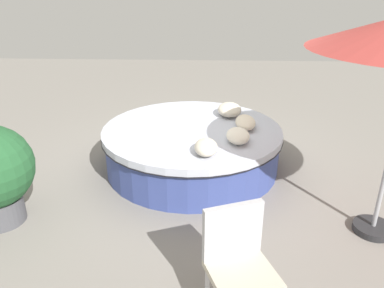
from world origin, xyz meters
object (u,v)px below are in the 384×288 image
at_px(round_bed, 192,147).
at_px(throw_pillow_1, 238,136).
at_px(throw_pillow_2, 245,122).
at_px(throw_pillow_0, 206,147).
at_px(throw_pillow_3, 230,110).
at_px(patio_chair, 238,256).

xyz_separation_m(round_bed, throw_pillow_1, (0.46, 0.63, 0.39)).
xyz_separation_m(throw_pillow_1, throw_pillow_2, (-0.52, 0.14, -0.00)).
height_order(round_bed, throw_pillow_0, throw_pillow_0).
distance_m(throw_pillow_3, patio_chair, 3.24).
relative_size(throw_pillow_2, throw_pillow_3, 1.06).
xyz_separation_m(round_bed, throw_pillow_0, (0.85, 0.21, 0.39)).
relative_size(round_bed, throw_pillow_2, 5.00).
height_order(round_bed, throw_pillow_2, throw_pillow_2).
bearing_deg(throw_pillow_1, patio_chair, -3.72).
bearing_deg(patio_chair, throw_pillow_1, -114.61).
distance_m(round_bed, throw_pillow_0, 0.96).
bearing_deg(throw_pillow_0, patio_chair, 8.77).
distance_m(throw_pillow_2, throw_pillow_3, 0.55).
xyz_separation_m(throw_pillow_1, patio_chair, (2.21, -0.14, -0.15)).
relative_size(round_bed, throw_pillow_3, 5.27).
height_order(throw_pillow_0, throw_pillow_1, throw_pillow_0).
relative_size(round_bed, throw_pillow_0, 5.92).
bearing_deg(throw_pillow_2, throw_pillow_3, -157.80).
distance_m(throw_pillow_1, patio_chair, 2.22).
bearing_deg(patio_chair, throw_pillow_2, -116.90).
distance_m(round_bed, patio_chair, 2.72).
bearing_deg(throw_pillow_3, round_bed, -44.85).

